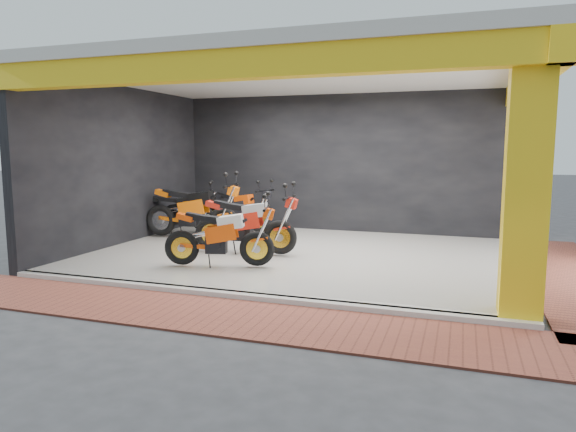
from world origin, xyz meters
name	(u,v)px	position (x,y,z in m)	size (l,w,h in m)	color
ground	(263,282)	(0.00, 0.00, 0.00)	(80.00, 80.00, 0.00)	#2D2D30
showroom_floor	(300,255)	(0.00, 2.00, 0.05)	(8.00, 6.00, 0.10)	silver
showroom_ceiling	(301,73)	(0.00, 2.00, 3.60)	(8.40, 6.40, 0.20)	beige
back_wall	(337,165)	(0.00, 5.10, 1.75)	(8.20, 0.20, 3.50)	black
left_wall	(124,167)	(-4.10, 2.00, 1.75)	(0.20, 6.20, 3.50)	black
corner_column	(526,183)	(3.75, -0.75, 1.75)	(0.50, 0.50, 3.50)	yellow
header_beam_front	(235,65)	(0.00, -1.00, 3.30)	(8.40, 0.30, 0.40)	yellow
header_beam_right	(530,80)	(4.00, 2.00, 3.30)	(0.30, 6.40, 0.40)	yellow
floor_kerb	(238,296)	(0.00, -1.02, 0.05)	(8.00, 0.20, 0.10)	silver
paver_front	(213,315)	(0.00, -1.80, 0.01)	(9.00, 1.40, 0.03)	brown
paver_right	(569,276)	(4.80, 2.00, 0.01)	(1.40, 7.00, 0.03)	brown
moto_hero	(257,232)	(-0.34, 0.54, 0.73)	(2.06, 0.76, 1.26)	#EB4B09
moto_row_a	(280,221)	(-0.28, 1.60, 0.78)	(2.24, 0.83, 1.37)	red
moto_row_b	(223,207)	(-2.09, 2.83, 0.84)	(2.43, 0.90, 1.49)	orange
moto_row_c	(259,208)	(-1.65, 3.91, 0.73)	(2.07, 0.77, 1.27)	black
moto_row_d	(205,208)	(-2.92, 3.49, 0.72)	(2.01, 0.75, 1.23)	black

